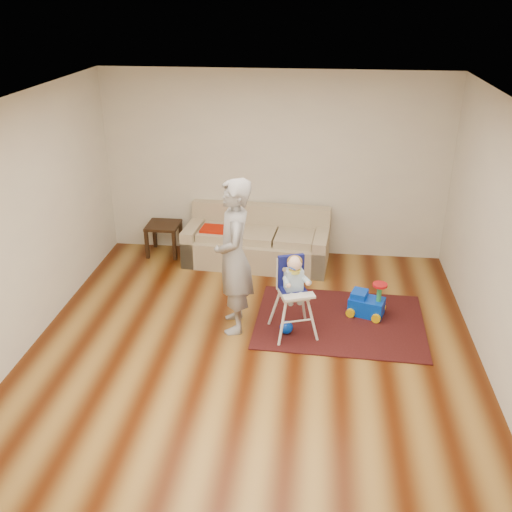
# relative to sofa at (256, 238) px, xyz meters

# --- Properties ---
(ground) EXTENTS (5.50, 5.50, 0.00)m
(ground) POSITION_rel_sofa_xyz_m (0.21, -2.30, -0.40)
(ground) COLOR #441906
(ground) RESTS_ON ground
(room_envelope) EXTENTS (5.04, 5.52, 2.72)m
(room_envelope) POSITION_rel_sofa_xyz_m (0.21, -1.77, 1.48)
(room_envelope) COLOR beige
(room_envelope) RESTS_ON ground
(sofa) EXTENTS (2.12, 1.00, 0.80)m
(sofa) POSITION_rel_sofa_xyz_m (0.00, 0.00, 0.00)
(sofa) COLOR tan
(sofa) RESTS_ON ground
(side_table) EXTENTS (0.48, 0.48, 0.48)m
(side_table) POSITION_rel_sofa_xyz_m (-1.43, 0.17, -0.16)
(side_table) COLOR black
(side_table) RESTS_ON ground
(area_rug) EXTENTS (2.06, 1.58, 0.02)m
(area_rug) POSITION_rel_sofa_xyz_m (1.19, -1.54, -0.39)
(area_rug) COLOR black
(area_rug) RESTS_ON ground
(ride_on_toy) EXTENTS (0.49, 0.41, 0.46)m
(ride_on_toy) POSITION_rel_sofa_xyz_m (1.52, -1.34, -0.15)
(ride_on_toy) COLOR #063BD3
(ride_on_toy) RESTS_ON area_rug
(toy_ball) EXTENTS (0.16, 0.16, 0.16)m
(toy_ball) POSITION_rel_sofa_xyz_m (0.56, -1.89, -0.30)
(toy_ball) COLOR #063BD3
(toy_ball) RESTS_ON area_rug
(high_chair) EXTENTS (0.59, 0.59, 1.00)m
(high_chair) POSITION_rel_sofa_xyz_m (0.64, -1.84, 0.08)
(high_chair) COLOR silver
(high_chair) RESTS_ON ground
(adult) EXTENTS (0.56, 0.74, 1.84)m
(adult) POSITION_rel_sofa_xyz_m (-0.06, -1.78, 0.52)
(adult) COLOR gray
(adult) RESTS_ON ground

